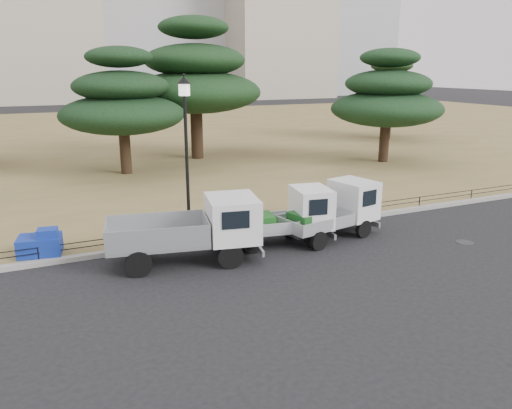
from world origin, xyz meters
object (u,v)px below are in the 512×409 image
truck_large (193,227)px  tarp_pile (41,244)px  truck_kei_rear (335,210)px  truck_kei_front (287,217)px  street_lamp (186,131)px

truck_large → tarp_pile: size_ratio=3.40×
truck_kei_rear → tarp_pile: 9.85m
tarp_pile → truck_kei_rear: bearing=-11.4°
truck_kei_front → tarp_pile: bearing=176.1°
street_lamp → truck_kei_rear: bearing=-18.7°
truck_kei_front → street_lamp: street_lamp is taller
truck_kei_rear → street_lamp: size_ratio=0.72×
truck_kei_front → street_lamp: 4.44m
truck_large → truck_kei_rear: bearing=13.3°
truck_kei_front → truck_kei_rear: (1.88, -0.09, 0.02)m
truck_kei_rear → street_lamp: (-4.88, 1.65, 2.86)m
tarp_pile → truck_large: bearing=-26.8°
truck_large → tarp_pile: 4.90m
truck_large → truck_kei_front: 3.45m
truck_kei_rear → tarp_pile: (-9.65, 1.94, -0.47)m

